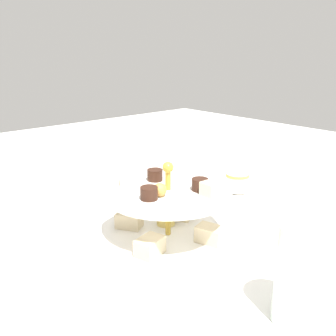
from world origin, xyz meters
name	(u,v)px	position (x,y,z in m)	size (l,w,h in m)	color
ground_plane	(168,239)	(0.00, 0.00, 0.00)	(2.40, 2.40, 0.00)	white
tiered_serving_stand	(168,217)	(0.00, 0.00, 0.04)	(0.28, 0.28, 0.15)	white
water_glass_tall_right	(302,276)	(-0.29, 0.03, 0.07)	(0.07, 0.07, 0.14)	silver
water_glass_short_left	(175,174)	(0.20, -0.20, 0.04)	(0.06, 0.06, 0.07)	silver
teacup_with_saucer	(237,183)	(0.07, -0.29, 0.02)	(0.09, 0.09, 0.05)	white
butter_knife_right	(332,225)	(-0.18, -0.28, 0.00)	(0.17, 0.01, 0.00)	silver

